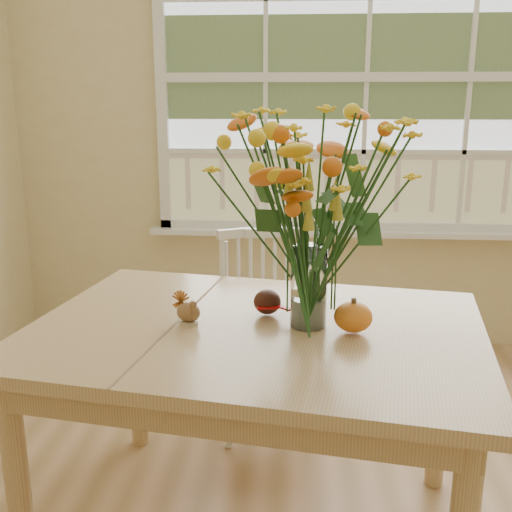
{
  "coord_description": "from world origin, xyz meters",
  "views": [
    {
      "loc": [
        -0.37,
        -1.2,
        1.43
      ],
      "look_at": [
        -0.49,
        0.57,
        0.97
      ],
      "focal_mm": 42.0,
      "sensor_mm": 36.0,
      "label": 1
    }
  ],
  "objects": [
    {
      "name": "wall_back",
      "position": [
        0.0,
        2.25,
        1.35
      ],
      "size": [
        4.0,
        0.02,
        2.7
      ],
      "primitive_type": "cube",
      "color": "beige",
      "rests_on": "floor"
    },
    {
      "name": "window",
      "position": [
        0.0,
        2.21,
        1.53
      ],
      "size": [
        2.42,
        0.12,
        1.74
      ],
      "color": "silver",
      "rests_on": "wall_back"
    },
    {
      "name": "dining_table",
      "position": [
        -0.49,
        0.55,
        0.65
      ],
      "size": [
        1.54,
        1.21,
        0.75
      ],
      "rotation": [
        0.0,
        0.0,
        -0.16
      ],
      "color": "tan",
      "rests_on": "floor"
    },
    {
      "name": "windsor_chair",
      "position": [
        -0.5,
        1.29,
        0.49
      ],
      "size": [
        0.45,
        0.44,
        0.86
      ],
      "rotation": [
        0.0,
        0.0,
        0.16
      ],
      "color": "white",
      "rests_on": "floor"
    },
    {
      "name": "flower_vase",
      "position": [
        -0.33,
        0.56,
        1.13
      ],
      "size": [
        0.53,
        0.53,
        0.63
      ],
      "color": "white",
      "rests_on": "dining_table"
    },
    {
      "name": "pumpkin",
      "position": [
        -0.19,
        0.51,
        0.79
      ],
      "size": [
        0.12,
        0.12,
        0.09
      ],
      "primitive_type": "ellipsoid",
      "color": "orange",
      "rests_on": "dining_table"
    },
    {
      "name": "turkey_figurine",
      "position": [
        -0.7,
        0.55,
        0.79
      ],
      "size": [
        0.09,
        0.07,
        0.1
      ],
      "rotation": [
        0.0,
        0.0,
        -0.24
      ],
      "color": "#CCB78C",
      "rests_on": "dining_table"
    },
    {
      "name": "dark_gourd",
      "position": [
        -0.46,
        0.65,
        0.79
      ],
      "size": [
        0.13,
        0.1,
        0.08
      ],
      "color": "#38160F",
      "rests_on": "dining_table"
    }
  ]
}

